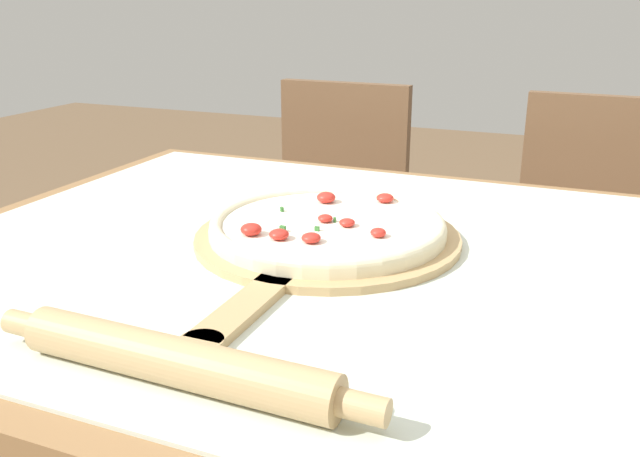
# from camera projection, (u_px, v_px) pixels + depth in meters

# --- Properties ---
(dining_table) EXTENTS (1.30, 1.02, 0.76)m
(dining_table) POSITION_uv_depth(u_px,v_px,m) (344.00, 319.00, 1.02)
(dining_table) COLOR olive
(dining_table) RESTS_ON ground_plane
(towel_cloth) EXTENTS (1.22, 0.94, 0.00)m
(towel_cloth) POSITION_uv_depth(u_px,v_px,m) (345.00, 254.00, 0.99)
(towel_cloth) COLOR silver
(towel_cloth) RESTS_ON dining_table
(pizza_peel) EXTENTS (0.40, 0.59, 0.01)m
(pizza_peel) POSITION_uv_depth(u_px,v_px,m) (323.00, 241.00, 1.01)
(pizza_peel) COLOR tan
(pizza_peel) RESTS_ON towel_cloth
(pizza) EXTENTS (0.36, 0.36, 0.04)m
(pizza) POSITION_uv_depth(u_px,v_px,m) (327.00, 226.00, 1.02)
(pizza) COLOR beige
(pizza) RESTS_ON pizza_peel
(rolling_pin) EXTENTS (0.43, 0.06, 0.05)m
(rolling_pin) POSITION_uv_depth(u_px,v_px,m) (176.00, 361.00, 0.65)
(rolling_pin) COLOR tan
(rolling_pin) RESTS_ON towel_cloth
(chair_left) EXTENTS (0.41, 0.41, 0.89)m
(chair_left) POSITION_uv_depth(u_px,v_px,m) (332.00, 220.00, 1.92)
(chair_left) COLOR brown
(chair_left) RESTS_ON ground_plane
(chair_right) EXTENTS (0.42, 0.42, 0.89)m
(chair_right) POSITION_uv_depth(u_px,v_px,m) (588.00, 253.00, 1.68)
(chair_right) COLOR brown
(chair_right) RESTS_ON ground_plane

